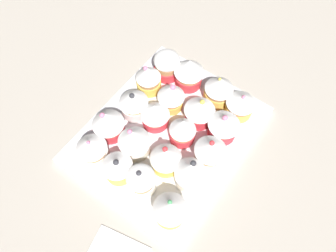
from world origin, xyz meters
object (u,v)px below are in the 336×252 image
Objects in this scene: cupcake_8 at (200,110)px; cupcake_10 at (117,166)px; cupcake_12 at (155,114)px; cupcake_18 at (148,79)px; cupcake_0 at (170,209)px; cupcake_7 at (183,130)px; cupcake_17 at (134,102)px; cupcake_9 at (219,89)px; cupcake_1 at (190,172)px; cupcake_19 at (167,65)px; baking_tray at (168,134)px; cupcake_4 at (240,104)px; cupcake_3 at (224,125)px; cupcake_13 at (171,96)px; cupcake_15 at (92,148)px; cupcake_5 at (141,180)px; cupcake_11 at (134,141)px; cupcake_14 at (189,72)px; cupcake_16 at (108,123)px; cupcake_6 at (166,158)px; cupcake_2 at (211,150)px.

cupcake_8 and cupcake_10 have the same top height.
cupcake_18 is at bearing 46.18° from cupcake_12.
cupcake_0 is 16.07cm from cupcake_7.
cupcake_9 is at bearing -43.56° from cupcake_17.
cupcake_1 reaches higher than cupcake_0.
cupcake_7 is at bearing 26.75° from cupcake_0.
cupcake_17 is at bearing 26.32° from cupcake_10.
cupcake_1 reaches higher than cupcake_9.
cupcake_17 is 1.14× the size of cupcake_19.
baking_tray is 16.60cm from cupcake_4.
cupcake_3 is 12.73cm from cupcake_13.
cupcake_19 is (25.39, 0.45, -0.25)cm from cupcake_15.
cupcake_12 is (0.52, 3.71, 4.06)cm from baking_tray.
cupcake_12 reaches higher than cupcake_5.
cupcake_10 is 5.94cm from cupcake_11.
cupcake_1 reaches higher than cupcake_3.
cupcake_14 is at bearing 34.73° from cupcake_1.
cupcake_12 is 9.71cm from cupcake_16.
cupcake_16 is at bearing 71.81° from cupcake_0.
cupcake_15 is (-6.92, 12.81, 0.18)cm from cupcake_6.
cupcake_0 is at bearing -93.11° from cupcake_10.
cupcake_11 is 8.31cm from cupcake_15.
cupcake_6 is 6.85cm from cupcake_7.
cupcake_11 is at bearing 137.23° from cupcake_3.
cupcake_0 is 0.93× the size of cupcake_1.
baking_tray is 8.25cm from cupcake_6.
cupcake_17 reaches higher than baking_tray.
cupcake_0 is at bearing -177.00° from cupcake_3.
cupcake_2 is at bearing -55.17° from cupcake_15.
cupcake_10 is 18.81cm from cupcake_13.
cupcake_5 is at bearing -167.45° from baking_tray.
cupcake_12 is at bearing -179.34° from cupcake_14.
cupcake_6 is at bearing 156.62° from cupcake_3.
cupcake_7 is 15.09cm from cupcake_16.
cupcake_8 is 9.84cm from cupcake_14.
cupcake_2 is 22.95cm from cupcake_19.
cupcake_2 is 1.06× the size of cupcake_8.
cupcake_7 reaches higher than baking_tray.
cupcake_15 is 19.78cm from cupcake_18.
cupcake_8 reaches higher than cupcake_12.
cupcake_4 is 0.90× the size of cupcake_9.
cupcake_7 is (13.04, -0.33, 0.63)cm from cupcake_5.
cupcake_11 is 20.23cm from cupcake_14.
cupcake_0 is at bearing -173.05° from cupcake_1.
cupcake_16 is 7.10cm from cupcake_17.
cupcake_15 is (-18.84, 5.46, -0.19)cm from cupcake_13.
cupcake_18 reaches higher than cupcake_7.
cupcake_15 is at bearing -170.79° from cupcake_16.
cupcake_13 is at bearing 51.86° from cupcake_7.
cupcake_7 is 0.97× the size of cupcake_9.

